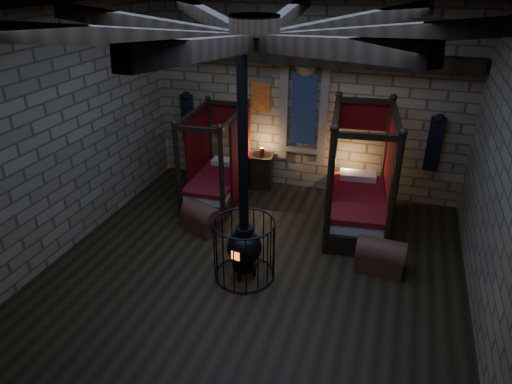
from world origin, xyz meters
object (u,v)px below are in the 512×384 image
(stove, at_px, (244,244))
(bed_right, at_px, (357,199))
(trunk_right, at_px, (381,256))
(trunk_left, at_px, (202,218))
(bed_left, at_px, (217,179))

(stove, bearing_deg, bed_right, 67.29)
(trunk_right, bearing_deg, stove, -153.10)
(trunk_left, bearing_deg, bed_right, 46.63)
(trunk_right, relative_size, stove, 0.21)
(trunk_left, xyz_separation_m, stove, (1.31, -1.18, 0.38))
(bed_right, relative_size, trunk_left, 2.64)
(trunk_left, distance_m, trunk_right, 3.49)
(trunk_left, distance_m, stove, 1.80)
(trunk_left, height_order, trunk_right, trunk_right)
(bed_right, xyz_separation_m, trunk_left, (-2.87, -1.16, -0.33))
(trunk_right, bearing_deg, bed_right, 117.26)
(bed_right, xyz_separation_m, stove, (-1.56, -2.33, 0.05))
(bed_left, bearing_deg, trunk_left, -84.09)
(stove, bearing_deg, bed_left, 132.41)
(trunk_right, height_order, stove, stove)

